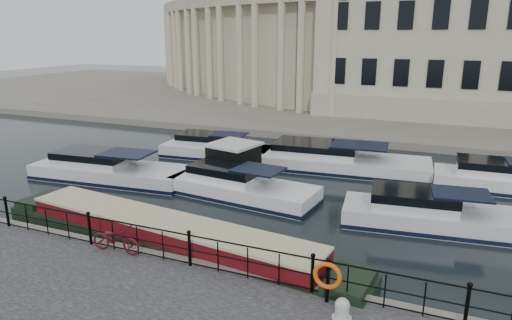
{
  "coord_description": "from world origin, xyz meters",
  "views": [
    {
      "loc": [
        6.96,
        -13.51,
        7.69
      ],
      "look_at": [
        0.5,
        2.0,
        3.0
      ],
      "focal_mm": 32.0,
      "sensor_mm": 36.0,
      "label": 1
    }
  ],
  "objects": [
    {
      "name": "narrowboat",
      "position": [
        -1.94,
        -0.69,
        0.37
      ],
      "size": [
        15.35,
        3.73,
        1.56
      ],
      "rotation": [
        0.0,
        0.0,
        -0.11
      ],
      "color": "black",
      "rests_on": "ground_plane"
    },
    {
      "name": "civic_building",
      "position": [
        -1.0,
        34.71,
        7.04
      ],
      "size": [
        53.55,
        31.84,
        16.85
      ],
      "color": "#ADA38C",
      "rests_on": "far_bank"
    },
    {
      "name": "mooring_bollard",
      "position": [
        5.06,
        -3.16,
        0.82
      ],
      "size": [
        0.52,
        0.52,
        0.58
      ],
      "color": "#B4B4B0",
      "rests_on": "near_quay"
    },
    {
      "name": "life_ring_post",
      "position": [
        4.51,
        -2.63,
        1.37
      ],
      "size": [
        0.8,
        0.21,
        1.31
      ],
      "color": "black",
      "rests_on": "near_quay"
    },
    {
      "name": "ground_plane",
      "position": [
        0.0,
        0.0,
        0.0
      ],
      "size": [
        160.0,
        160.0,
        0.0
      ],
      "primitive_type": "plane",
      "color": "black",
      "rests_on": "ground"
    },
    {
      "name": "cabin_cruisers",
      "position": [
        -0.28,
        8.62,
        0.37
      ],
      "size": [
        27.73,
        10.39,
        1.99
      ],
      "color": "silver",
      "rests_on": "ground_plane"
    },
    {
      "name": "bicycle",
      "position": [
        -2.77,
        -2.4,
        1.03
      ],
      "size": [
        1.85,
        0.72,
        0.96
      ],
      "primitive_type": "imported",
      "rotation": [
        0.0,
        0.0,
        1.62
      ],
      "color": "#4F0E15",
      "rests_on": "near_quay"
    },
    {
      "name": "harbour_hut",
      "position": [
        -3.07,
        7.5,
        0.95
      ],
      "size": [
        3.69,
        3.29,
        2.2
      ],
      "rotation": [
        0.0,
        0.0,
        -0.22
      ],
      "color": "#6B665B",
      "rests_on": "ground_plane"
    },
    {
      "name": "far_bank",
      "position": [
        0.0,
        39.0,
        0.28
      ],
      "size": [
        120.0,
        42.0,
        0.55
      ],
      "primitive_type": "cube",
      "color": "#6B665B",
      "rests_on": "ground_plane"
    },
    {
      "name": "railing",
      "position": [
        0.0,
        -2.25,
        1.2
      ],
      "size": [
        24.14,
        0.14,
        1.22
      ],
      "color": "black",
      "rests_on": "near_quay"
    }
  ]
}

